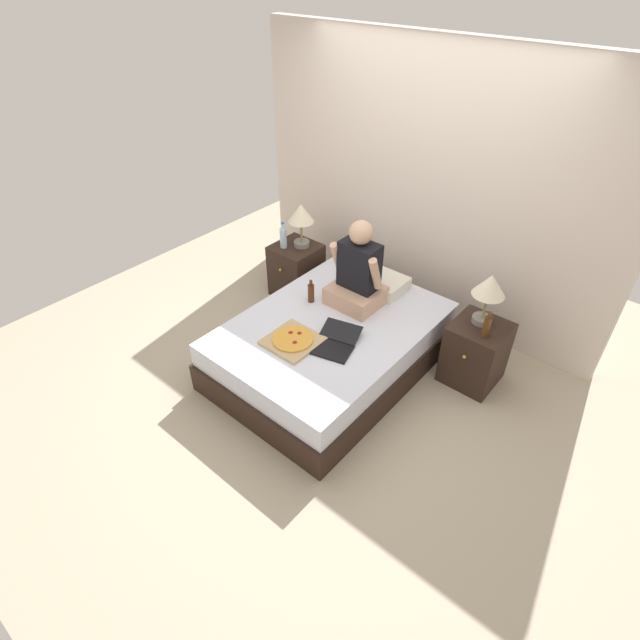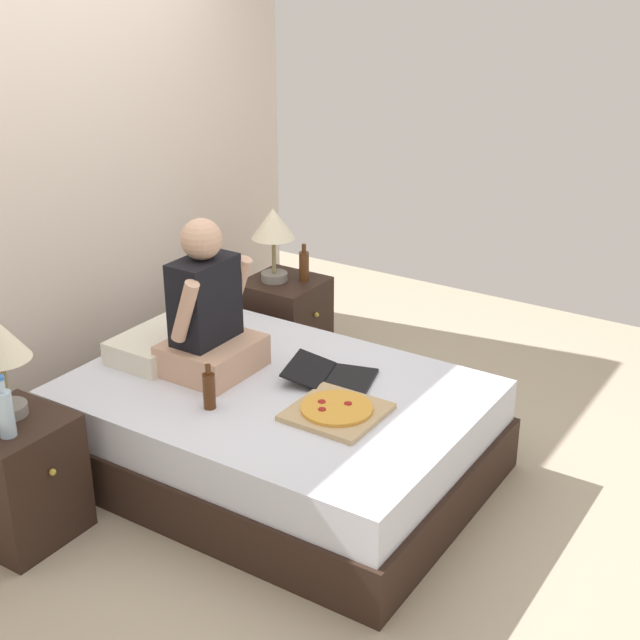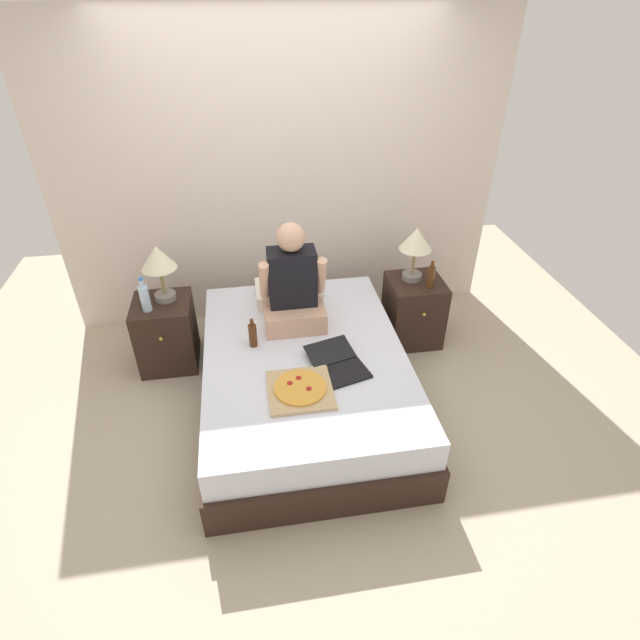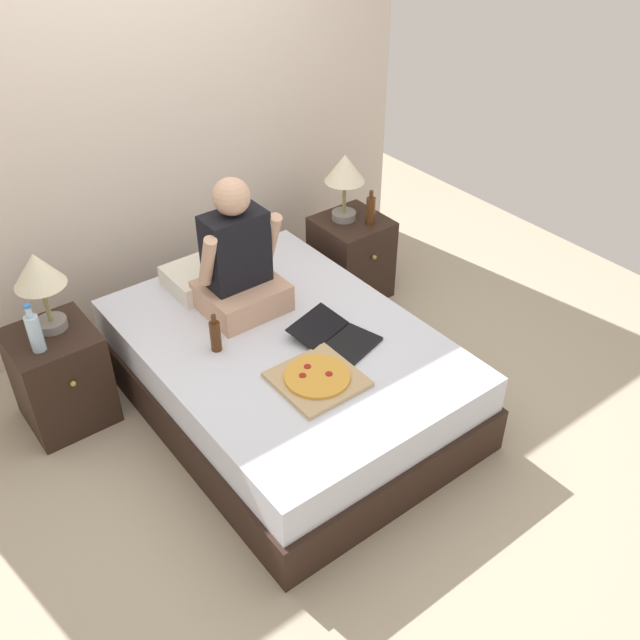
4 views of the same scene
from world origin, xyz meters
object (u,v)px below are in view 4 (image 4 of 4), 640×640
object	(u,v)px
laptop	(338,339)
pizza_box	(317,378)
beer_bottle_on_bed	(215,335)
beer_bottle	(371,210)
bed	(286,372)
nightstand_left	(61,377)
water_bottle	(35,332)
lamp_on_right_nightstand	(345,173)
person_seated	(238,263)
lamp_on_left_nightstand	(38,275)
nightstand_right	(351,257)

from	to	relation	value
laptop	pizza_box	size ratio (longest dim) A/B	1.21
beer_bottle_on_bed	beer_bottle	bearing A→B (deg)	16.99
beer_bottle	laptop	xyz separation A→B (m)	(-0.89, -0.78, -0.16)
bed	nightstand_left	size ratio (longest dim) A/B	3.46
bed	beer_bottle	xyz separation A→B (m)	(1.09, 0.57, 0.43)
nightstand_left	pizza_box	xyz separation A→B (m)	(0.94, -1.06, 0.22)
water_bottle	beer_bottle_on_bed	size ratio (longest dim) A/B	1.25
nightstand_left	lamp_on_right_nightstand	size ratio (longest dim) A/B	1.27
water_bottle	beer_bottle_on_bed	xyz separation A→B (m)	(0.76, -0.45, -0.10)
pizza_box	beer_bottle_on_bed	xyz separation A→B (m)	(-0.26, 0.52, 0.07)
water_bottle	beer_bottle_on_bed	distance (m)	0.89
water_bottle	person_seated	distance (m)	1.09
lamp_on_left_nightstand	laptop	xyz separation A→B (m)	(1.18, -0.93, -0.39)
beer_bottle_on_bed	water_bottle	bearing A→B (deg)	149.46
beer_bottle_on_bed	laptop	bearing A→B (deg)	-32.24
bed	beer_bottle	size ratio (longest dim) A/B	8.57
lamp_on_left_nightstand	beer_bottle_on_bed	bearing A→B (deg)	-42.61
water_bottle	lamp_on_right_nightstand	bearing A→B (deg)	3.83
bed	lamp_on_left_nightstand	world-z (taller)	lamp_on_left_nightstand
lamp_on_left_nightstand	water_bottle	xyz separation A→B (m)	(-0.12, -0.14, -0.22)
lamp_on_left_nightstand	lamp_on_right_nightstand	size ratio (longest dim) A/B	1.00
bed	beer_bottle_on_bed	distance (m)	0.50
lamp_on_left_nightstand	pizza_box	bearing A→B (deg)	-50.93
beer_bottle_on_bed	bed	bearing A→B (deg)	-20.76
person_seated	pizza_box	world-z (taller)	person_seated
lamp_on_left_nightstand	beer_bottle	bearing A→B (deg)	-4.14
person_seated	laptop	distance (m)	0.69
nightstand_right	lamp_on_right_nightstand	distance (m)	0.61
beer_bottle_on_bed	lamp_on_left_nightstand	bearing A→B (deg)	137.39
beer_bottle	water_bottle	bearing A→B (deg)	179.74
bed	beer_bottle	world-z (taller)	beer_bottle
bed	nightstand_right	world-z (taller)	nightstand_right
lamp_on_right_nightstand	nightstand_left	bearing A→B (deg)	-178.57
lamp_on_left_nightstand	beer_bottle_on_bed	distance (m)	0.93
bed	beer_bottle	distance (m)	1.30
lamp_on_right_nightstand	beer_bottle_on_bed	size ratio (longest dim) A/B	2.05
lamp_on_left_nightstand	laptop	size ratio (longest dim) A/B	0.93
nightstand_left	beer_bottle_on_bed	bearing A→B (deg)	-38.38
person_seated	beer_bottle_on_bed	bearing A→B (deg)	-141.08
nightstand_right	lamp_on_right_nightstand	xyz separation A→B (m)	(-0.03, 0.05, 0.61)
lamp_on_right_nightstand	person_seated	size ratio (longest dim) A/B	0.58
beer_bottle	laptop	world-z (taller)	beer_bottle
nightstand_right	pizza_box	bearing A→B (deg)	-136.06
person_seated	beer_bottle_on_bed	xyz separation A→B (m)	(-0.31, -0.25, -0.20)
laptop	beer_bottle_on_bed	size ratio (longest dim) A/B	2.20
lamp_on_right_nightstand	beer_bottle_on_bed	xyz separation A→B (m)	(-1.33, -0.59, -0.32)
lamp_on_left_nightstand	water_bottle	size ratio (longest dim) A/B	1.63
lamp_on_right_nightstand	pizza_box	size ratio (longest dim) A/B	1.12
nightstand_left	water_bottle	xyz separation A→B (m)	(-0.08, -0.09, 0.40)
nightstand_right	lamp_on_left_nightstand	bearing A→B (deg)	178.57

